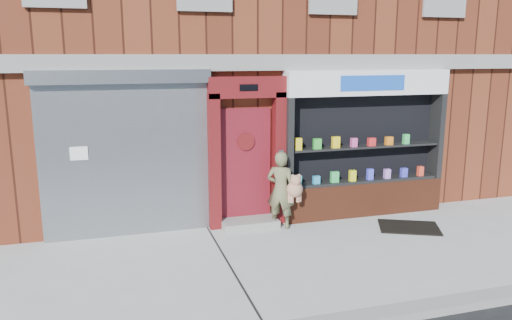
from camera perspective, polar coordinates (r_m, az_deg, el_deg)
name	(u,v)px	position (r m, az deg, el deg)	size (l,w,h in m)	color
ground	(320,255)	(8.57, 7.31, -10.76)	(80.00, 80.00, 0.00)	#9E9E99
curb	(388,315)	(6.83, 14.88, -16.74)	(60.00, 0.30, 0.12)	gray
building	(232,27)	(13.62, -2.73, 14.91)	(12.00, 8.16, 8.00)	#572213
shutter_bay	(125,144)	(9.28, -14.69, 1.78)	(3.10, 0.30, 3.04)	gray
red_door_bay	(247,152)	(9.59, -1.05, 0.91)	(1.52, 0.58, 2.90)	#590F12
pharmacy_bay	(364,150)	(10.50, 12.28, 1.12)	(3.50, 0.41, 3.00)	maroon
woman	(282,190)	(9.58, 3.05, -3.40)	(0.72, 0.61, 1.51)	brown
doormat	(409,227)	(10.21, 17.08, -7.35)	(1.12, 0.79, 0.03)	black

